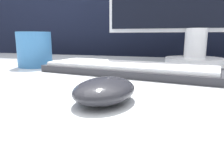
# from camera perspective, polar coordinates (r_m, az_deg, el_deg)

# --- Properties ---
(partition_panel) EXTENTS (5.00, 0.03, 1.40)m
(partition_panel) POSITION_cam_1_polar(r_m,az_deg,el_deg) (1.08, 13.94, 6.46)
(partition_panel) COLOR black
(partition_panel) RESTS_ON ground_plane
(computer_mouse_near) EXTENTS (0.09, 0.11, 0.03)m
(computer_mouse_near) POSITION_cam_1_polar(r_m,az_deg,el_deg) (0.29, -1.92, -1.62)
(computer_mouse_near) COLOR #232328
(computer_mouse_near) RESTS_ON desk
(keyboard) EXTENTS (0.43, 0.19, 0.02)m
(keyboard) POSITION_cam_1_polar(r_m,az_deg,el_deg) (0.52, 4.37, 4.01)
(keyboard) COLOR #28282D
(keyboard) RESTS_ON desk
(mug) EXTENTS (0.10, 0.10, 0.10)m
(mug) POSITION_cam_1_polar(r_m,az_deg,el_deg) (0.67, -19.58, 8.49)
(mug) COLOR teal
(mug) RESTS_ON desk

